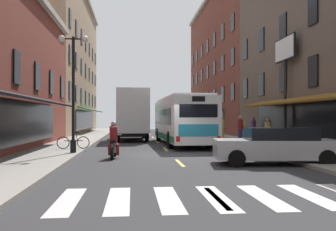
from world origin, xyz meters
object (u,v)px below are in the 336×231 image
Objects in this scene: billboard_sign at (285,64)px; box_truck at (132,115)px; pedestrian_rear at (253,129)px; motorcycle_rider at (114,142)px; pedestrian_near at (241,128)px; sedan_mid at (276,146)px; street_lamp_twin at (73,88)px; transit_bus at (181,120)px; pedestrian_far at (222,127)px; bicycle_near at (73,142)px; sedan_near at (132,128)px; pedestrian_mid at (268,131)px.

box_truck is (-8.97, 9.07, -2.93)m from billboard_sign.
pedestrian_rear is at bearing 93.59° from billboard_sign.
motorcycle_rider is 11.08m from pedestrian_near.
street_lamp_twin is at bearing 153.37° from sedan_mid.
transit_bus is 6.37× the size of pedestrian_far.
billboard_sign is 3.57× the size of pedestrian_near.
sedan_mid is 16.34m from pedestrian_far.
bicycle_near is at bearing 89.09° from pedestrian_far.
pedestrian_rear is (1.37, 1.55, -0.06)m from pedestrian_near.
motorcycle_rider is at bearing -129.90° from pedestrian_rear.
transit_bus is at bearing 144.76° from billboard_sign.
bicycle_near is 11.17m from pedestrian_near.
sedan_mid is at bearing -78.71° from sedan_near.
sedan_near is at bearing 83.31° from street_lamp_twin.
pedestrian_near is 12.04m from street_lamp_twin.
pedestrian_mid is 0.30× the size of street_lamp_twin.
box_truck reaches higher than pedestrian_rear.
street_lamp_twin reaches higher than sedan_near.
pedestrian_near is (7.28, -17.56, 0.42)m from sedan_near.
motorcycle_rider is (-6.40, 2.88, -0.02)m from sedan_mid.
pedestrian_rear is at bearing 43.93° from motorcycle_rider.
box_truck is 1.43× the size of street_lamp_twin.
pedestrian_mid is at bearing 30.28° from motorcycle_rider.
motorcycle_rider is (-0.80, -13.29, -1.33)m from box_truck.
box_truck is 17.16m from sedan_mid.
billboard_sign is 3.58× the size of pedestrian_far.
bicycle_near is at bearing 98.59° from street_lamp_twin.
billboard_sign is at bearing -80.24° from pedestrian_rear.
pedestrian_far is 0.32× the size of street_lamp_twin.
billboard_sign is 12.91m from bicycle_near.
transit_bus is at bearing 63.20° from motorcycle_rider.
street_lamp_twin reaches higher than sedan_mid.
sedan_mid is 2.80× the size of pedestrian_rear.
transit_bus is 6.62m from pedestrian_far.
street_lamp_twin is at bearing 175.61° from pedestrian_mid.
sedan_mid is 0.87× the size of street_lamp_twin.
box_truck is 1.79× the size of sedan_near.
transit_bus is 6.87× the size of pedestrian_mid.
transit_bus is 11.35m from sedan_mid.
motorcycle_rider is 4.26m from bicycle_near.
billboard_sign is 3.70× the size of pedestrian_rear.
sedan_mid is 12.39m from pedestrian_rear.
transit_bus is 4.04m from pedestrian_near.
motorcycle_rider is at bearing -56.87° from bicycle_near.
box_truck is 12.35m from street_lamp_twin.
pedestrian_mid is at bearing -67.18° from sedan_near.
pedestrian_rear is (-0.31, 4.90, -3.94)m from billboard_sign.
pedestrian_near is at bearing -67.48° from sedan_near.
pedestrian_rear reaches higher than bicycle_near.
pedestrian_far reaches higher than pedestrian_rear.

